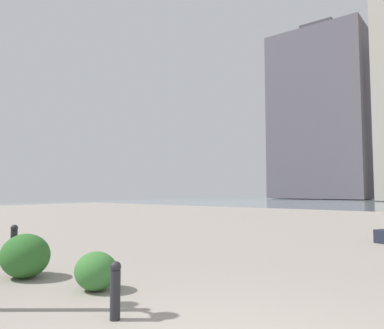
{
  "coord_description": "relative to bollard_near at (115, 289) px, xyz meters",
  "views": [
    {
      "loc": [
        -1.58,
        2.49,
        1.51
      ],
      "look_at": [
        5.78,
        -6.99,
        2.36
      ],
      "focal_mm": 34.1,
      "sensor_mm": 36.0,
      "label": 1
    }
  ],
  "objects": [
    {
      "name": "building_annex",
      "position": [
        19.76,
        -67.87,
        15.69
      ],
      "size": [
        17.45,
        12.5,
        34.16
      ],
      "color": "#5B5660",
      "rests_on": "ground"
    },
    {
      "name": "bollard_near",
      "position": [
        0.0,
        0.0,
        0.0
      ],
      "size": [
        0.13,
        0.13,
        0.67
      ],
      "color": "#232328",
      "rests_on": "ground"
    },
    {
      "name": "bollard_mid",
      "position": [
        3.39,
        -0.46,
        0.1
      ],
      "size": [
        0.13,
        0.13,
        0.87
      ],
      "color": "#232328",
      "rests_on": "ground"
    },
    {
      "name": "shrub_low",
      "position": [
        1.2,
        -0.64,
        -0.06
      ],
      "size": [
        0.68,
        0.61,
        0.58
      ],
      "color": "#387533",
      "rests_on": "ground"
    },
    {
      "name": "shrub_round",
      "position": [
        2.82,
        -0.39,
        0.02
      ],
      "size": [
        0.89,
        0.8,
        0.75
      ],
      "color": "#2D6628",
      "rests_on": "ground"
    }
  ]
}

